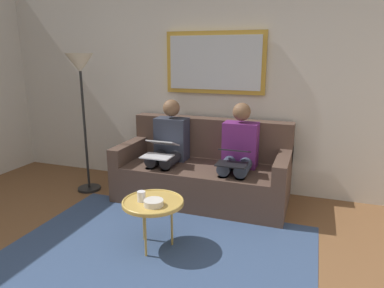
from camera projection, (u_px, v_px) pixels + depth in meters
wall_rear at (216, 83)px, 4.30m from camera, size 6.00×0.12×2.60m
area_rug at (159, 251)px, 3.03m from camera, size 2.60×1.80×0.01m
couch at (204, 172)px, 4.11m from camera, size 1.94×0.90×0.90m
framed_mirror at (215, 63)px, 4.16m from camera, size 1.21×0.05×0.73m
coffee_table at (153, 203)px, 3.00m from camera, size 0.53×0.53×0.44m
cup at (141, 196)px, 2.98m from camera, size 0.07×0.07×0.09m
bowl at (154, 203)px, 2.90m from camera, size 0.16×0.16×0.05m
person_left at (238, 152)px, 3.84m from camera, size 0.38×0.58×1.14m
laptop_black at (233, 157)px, 3.61m from camera, size 0.31×0.34×0.15m
person_right at (169, 146)px, 4.11m from camera, size 0.38×0.58×1.14m
laptop_silver at (160, 149)px, 3.89m from camera, size 0.32×0.39×0.17m
standing_lamp at (81, 79)px, 4.06m from camera, size 0.32×0.32×1.66m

